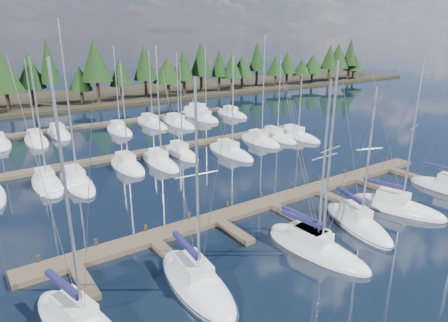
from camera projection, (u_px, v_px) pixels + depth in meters
ground at (202, 170)px, 47.17m from camera, size 260.00×260.00×0.00m
far_shore at (69, 99)px, 94.11m from camera, size 220.00×30.00×0.60m
main_dock at (273, 205)px, 37.20m from camera, size 44.00×6.13×0.90m
back_docks at (137, 134)px, 62.46m from camera, size 50.00×21.80×0.40m
front_sailboat_1 at (196, 282)px, 25.62m from camera, size 3.92×9.44×14.16m
front_sailboat_2 at (312, 246)px, 29.97m from camera, size 3.27×8.63×13.47m
front_sailboat_3 at (316, 249)px, 29.45m from camera, size 3.92×8.95×14.71m
front_sailboat_4 at (357, 223)px, 33.49m from camera, size 5.16×9.16×12.52m
front_sailboat_5 at (396, 207)px, 36.56m from camera, size 4.98×8.90×14.24m
back_sailboat_rows at (153, 141)px, 58.67m from camera, size 45.75×33.11×17.61m
motor_yacht_right at (196, 113)px, 77.21m from camera, size 5.10×8.49×4.02m
tree_line at (75, 72)px, 83.84m from camera, size 184.89×11.56×13.93m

